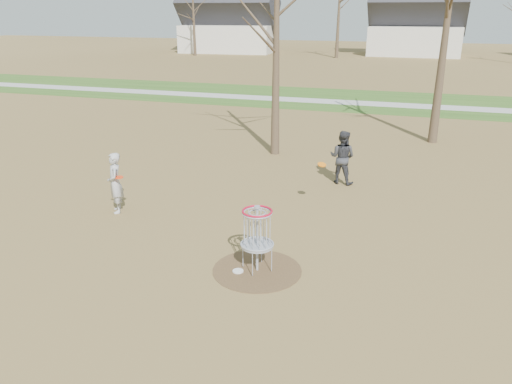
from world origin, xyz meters
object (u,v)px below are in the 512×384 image
Objects in this scene: player_throwing at (342,157)px; disc_golf_basket at (257,229)px; player_standing at (115,183)px; disc_grounded at (238,271)px.

disc_golf_basket is at bearing 94.41° from player_throwing.
player_throwing is 5.98m from disc_golf_basket.
player_standing is 7.12× the size of disc_grounded.
disc_golf_basket is at bearing 27.28° from disc_grounded.
player_standing reaches higher than disc_grounded.
player_standing is 1.16× the size of disc_golf_basket.
player_throwing is at bearing 82.42° from disc_golf_basket.
player_throwing is 6.26m from disc_grounded.
disc_grounded is (-1.13, -6.10, -0.78)m from player_throwing.
player_standing is at bearing 50.04° from player_throwing.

